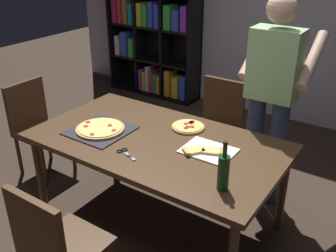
{
  "coord_description": "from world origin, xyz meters",
  "views": [
    {
      "loc": [
        1.48,
        -2.05,
        2.09
      ],
      "look_at": [
        0.0,
        0.15,
        0.8
      ],
      "focal_mm": 41.3,
      "sensor_mm": 36.0,
      "label": 1
    }
  ],
  "objects_px": {
    "person_serving_pizza": "(272,92)",
    "wine_bottle": "(223,172)",
    "chair_far_side": "(218,121)",
    "pepperoni_pizza_on_tray": "(100,129)",
    "second_pizza_plain": "(188,127)",
    "bookshelf": "(154,26)",
    "chair_left_end": "(36,122)",
    "dining_table": "(157,147)",
    "chair_near_camera": "(55,244)",
    "kitchen_scissors": "(125,152)"
  },
  "relations": [
    {
      "from": "chair_near_camera",
      "to": "wine_bottle",
      "type": "distance_m",
      "value": 1.06
    },
    {
      "from": "chair_left_end",
      "to": "kitchen_scissors",
      "type": "distance_m",
      "value": 1.41
    },
    {
      "from": "dining_table",
      "to": "kitchen_scissors",
      "type": "xyz_separation_m",
      "value": [
        -0.06,
        -0.29,
        0.07
      ]
    },
    {
      "from": "bookshelf",
      "to": "kitchen_scissors",
      "type": "xyz_separation_m",
      "value": [
        1.68,
        -2.66,
        -0.23
      ]
    },
    {
      "from": "dining_table",
      "to": "bookshelf",
      "type": "height_order",
      "value": "bookshelf"
    },
    {
      "from": "chair_left_end",
      "to": "kitchen_scissors",
      "type": "xyz_separation_m",
      "value": [
        1.36,
        -0.29,
        0.24
      ]
    },
    {
      "from": "chair_far_side",
      "to": "person_serving_pizza",
      "type": "height_order",
      "value": "person_serving_pizza"
    },
    {
      "from": "bookshelf",
      "to": "second_pizza_plain",
      "type": "height_order",
      "value": "bookshelf"
    },
    {
      "from": "person_serving_pizza",
      "to": "kitchen_scissors",
      "type": "xyz_separation_m",
      "value": [
        -0.63,
        -1.08,
        -0.24
      ]
    },
    {
      "from": "dining_table",
      "to": "wine_bottle",
      "type": "bearing_deg",
      "value": -22.92
    },
    {
      "from": "dining_table",
      "to": "wine_bottle",
      "type": "relative_size",
      "value": 5.91
    },
    {
      "from": "bookshelf",
      "to": "chair_left_end",
      "type": "bearing_deg",
      "value": -82.24
    },
    {
      "from": "chair_near_camera",
      "to": "person_serving_pizza",
      "type": "height_order",
      "value": "person_serving_pizza"
    },
    {
      "from": "dining_table",
      "to": "pepperoni_pizza_on_tray",
      "type": "bearing_deg",
      "value": -163.56
    },
    {
      "from": "chair_far_side",
      "to": "second_pizza_plain",
      "type": "relative_size",
      "value": 3.48
    },
    {
      "from": "chair_near_camera",
      "to": "chair_far_side",
      "type": "relative_size",
      "value": 1.0
    },
    {
      "from": "person_serving_pizza",
      "to": "wine_bottle",
      "type": "bearing_deg",
      "value": -83.49
    },
    {
      "from": "dining_table",
      "to": "chair_near_camera",
      "type": "bearing_deg",
      "value": -90.0
    },
    {
      "from": "bookshelf",
      "to": "wine_bottle",
      "type": "xyz_separation_m",
      "value": [
        2.43,
        -2.67,
        -0.11
      ]
    },
    {
      "from": "chair_far_side",
      "to": "person_serving_pizza",
      "type": "distance_m",
      "value": 0.78
    },
    {
      "from": "wine_bottle",
      "to": "second_pizza_plain",
      "type": "bearing_deg",
      "value": 135.46
    },
    {
      "from": "chair_far_side",
      "to": "kitchen_scissors",
      "type": "relative_size",
      "value": 4.54
    },
    {
      "from": "pepperoni_pizza_on_tray",
      "to": "wine_bottle",
      "type": "relative_size",
      "value": 1.38
    },
    {
      "from": "kitchen_scissors",
      "to": "chair_near_camera",
      "type": "bearing_deg",
      "value": -84.89
    },
    {
      "from": "dining_table",
      "to": "person_serving_pizza",
      "type": "distance_m",
      "value": 1.02
    },
    {
      "from": "chair_left_end",
      "to": "person_serving_pizza",
      "type": "bearing_deg",
      "value": 21.69
    },
    {
      "from": "chair_near_camera",
      "to": "kitchen_scissors",
      "type": "relative_size",
      "value": 4.54
    },
    {
      "from": "chair_far_side",
      "to": "bookshelf",
      "type": "bearing_deg",
      "value": 141.9
    },
    {
      "from": "chair_far_side",
      "to": "kitchen_scissors",
      "type": "distance_m",
      "value": 1.32
    },
    {
      "from": "person_serving_pizza",
      "to": "wine_bottle",
      "type": "distance_m",
      "value": 1.09
    },
    {
      "from": "bookshelf",
      "to": "wine_bottle",
      "type": "bearing_deg",
      "value": -47.65
    },
    {
      "from": "kitchen_scissors",
      "to": "second_pizza_plain",
      "type": "distance_m",
      "value": 0.6
    },
    {
      "from": "pepperoni_pizza_on_tray",
      "to": "bookshelf",
      "type": "bearing_deg",
      "value": 117.43
    },
    {
      "from": "wine_bottle",
      "to": "bookshelf",
      "type": "bearing_deg",
      "value": 132.35
    },
    {
      "from": "dining_table",
      "to": "chair_near_camera",
      "type": "height_order",
      "value": "chair_near_camera"
    },
    {
      "from": "chair_far_side",
      "to": "pepperoni_pizza_on_tray",
      "type": "bearing_deg",
      "value": -111.22
    },
    {
      "from": "second_pizza_plain",
      "to": "chair_left_end",
      "type": "bearing_deg",
      "value": -169.03
    },
    {
      "from": "wine_bottle",
      "to": "second_pizza_plain",
      "type": "height_order",
      "value": "wine_bottle"
    },
    {
      "from": "wine_bottle",
      "to": "second_pizza_plain",
      "type": "distance_m",
      "value": 0.84
    },
    {
      "from": "chair_near_camera",
      "to": "wine_bottle",
      "type": "height_order",
      "value": "wine_bottle"
    },
    {
      "from": "chair_near_camera",
      "to": "kitchen_scissors",
      "type": "height_order",
      "value": "chair_near_camera"
    },
    {
      "from": "chair_far_side",
      "to": "pepperoni_pizza_on_tray",
      "type": "relative_size",
      "value": 2.07
    },
    {
      "from": "chair_far_side",
      "to": "chair_left_end",
      "type": "height_order",
      "value": "same"
    },
    {
      "from": "chair_near_camera",
      "to": "chair_left_end",
      "type": "xyz_separation_m",
      "value": [
        -1.42,
        1.01,
        0.0
      ]
    },
    {
      "from": "chair_left_end",
      "to": "dining_table",
      "type": "bearing_deg",
      "value": 0.0
    },
    {
      "from": "kitchen_scissors",
      "to": "second_pizza_plain",
      "type": "height_order",
      "value": "second_pizza_plain"
    },
    {
      "from": "chair_far_side",
      "to": "kitchen_scissors",
      "type": "xyz_separation_m",
      "value": [
        -0.06,
        -1.3,
        0.24
      ]
    },
    {
      "from": "bookshelf",
      "to": "second_pizza_plain",
      "type": "relative_size",
      "value": 7.54
    },
    {
      "from": "chair_far_side",
      "to": "chair_near_camera",
      "type": "bearing_deg",
      "value": -90.0
    },
    {
      "from": "bookshelf",
      "to": "chair_far_side",
      "type": "bearing_deg",
      "value": -38.1
    }
  ]
}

